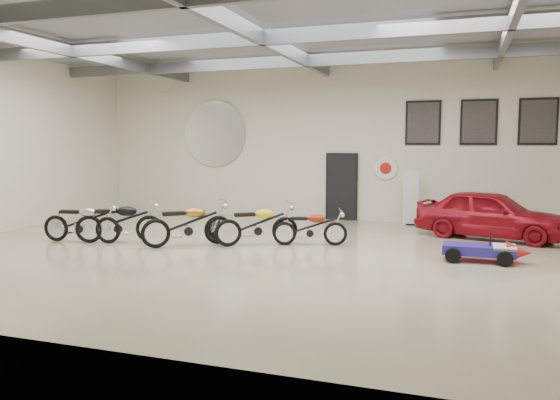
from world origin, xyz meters
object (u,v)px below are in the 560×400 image
(motorcycle_gold, at_px, (187,223))
(motorcycle_red, at_px, (310,227))
(vintage_car, at_px, (490,214))
(go_kart, at_px, (486,247))
(motorcycle_black, at_px, (119,221))
(banner_stand, at_px, (411,197))
(motorcycle_yellow, at_px, (257,223))
(motorcycle_silver, at_px, (81,221))

(motorcycle_gold, bearing_deg, motorcycle_red, -19.18)
(motorcycle_gold, height_order, vintage_car, vintage_car)
(go_kart, bearing_deg, vintage_car, 87.16)
(motorcycle_gold, bearing_deg, vintage_car, -13.08)
(motorcycle_black, distance_m, motorcycle_red, 4.75)
(go_kart, bearing_deg, motorcycle_gold, -175.79)
(banner_stand, bearing_deg, go_kart, -80.96)
(motorcycle_yellow, xyz_separation_m, go_kart, (5.25, -0.25, -0.21))
(motorcycle_gold, relative_size, vintage_car, 0.58)
(motorcycle_yellow, bearing_deg, motorcycle_silver, 158.10)
(go_kart, distance_m, vintage_car, 3.10)
(motorcycle_gold, xyz_separation_m, vintage_car, (6.98, 3.51, 0.07))
(go_kart, bearing_deg, motorcycle_black, -175.40)
(motorcycle_gold, distance_m, vintage_car, 7.81)
(banner_stand, xyz_separation_m, motorcycle_black, (-6.60, -5.39, -0.31))
(motorcycle_black, distance_m, vintage_car, 9.53)
(motorcycle_yellow, distance_m, motorcycle_red, 1.30)
(motorcycle_red, distance_m, go_kart, 4.06)
(motorcycle_yellow, distance_m, vintage_car, 6.13)
(motorcycle_gold, distance_m, motorcycle_yellow, 1.68)
(motorcycle_black, distance_m, motorcycle_yellow, 3.46)
(motorcycle_silver, bearing_deg, motorcycle_red, 8.01)
(motorcycle_gold, relative_size, motorcycle_red, 1.23)
(banner_stand, distance_m, motorcycle_red, 4.65)
(banner_stand, xyz_separation_m, motorcycle_yellow, (-3.24, -4.54, -0.33))
(banner_stand, distance_m, motorcycle_yellow, 5.59)
(motorcycle_yellow, relative_size, vintage_car, 0.55)
(motorcycle_yellow, bearing_deg, go_kart, -38.84)
(motorcycle_red, bearing_deg, vintage_car, 14.27)
(motorcycle_black, height_order, motorcycle_yellow, motorcycle_black)
(motorcycle_black, bearing_deg, banner_stand, 19.12)
(motorcycle_black, bearing_deg, motorcycle_red, -5.29)
(motorcycle_black, relative_size, motorcycle_yellow, 1.04)
(motorcycle_red, xyz_separation_m, go_kart, (4.01, -0.61, -0.14))
(motorcycle_gold, distance_m, motorcycle_red, 2.97)
(motorcycle_yellow, xyz_separation_m, motorcycle_red, (1.24, 0.37, -0.07))
(motorcycle_silver, height_order, motorcycle_red, motorcycle_silver)
(banner_stand, height_order, vintage_car, banner_stand)
(vintage_car, bearing_deg, motorcycle_yellow, 133.42)
(motorcycle_black, relative_size, motorcycle_gold, 0.98)
(banner_stand, xyz_separation_m, go_kart, (2.01, -4.79, -0.54))
(motorcycle_silver, bearing_deg, motorcycle_gold, 1.80)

